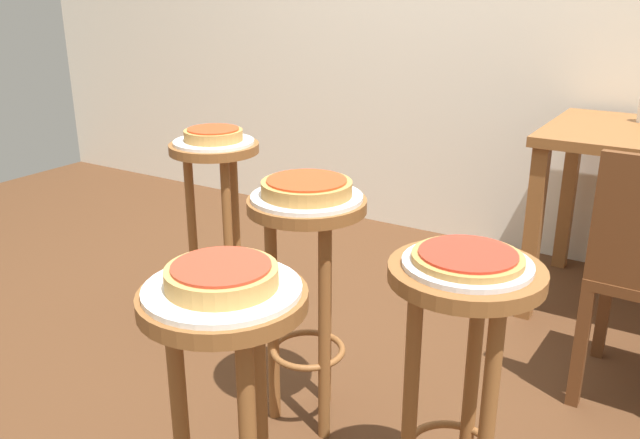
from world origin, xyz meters
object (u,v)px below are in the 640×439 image
Objects in this scene: serving_plate_middle at (467,264)px; stool_rear at (217,195)px; pizza_foreground at (222,276)px; serving_plate_rear at (214,142)px; pizza_middle at (468,257)px; serving_plate_foreground at (222,289)px; pizza_leftside at (307,187)px; stool_middle at (460,350)px; serving_plate_leftside at (307,197)px; stool_leftside at (307,266)px; pizza_rear at (213,135)px; stool_foreground at (227,381)px.

serving_plate_middle is 1.38m from stool_rear.
pizza_foreground is 0.73× the size of serving_plate_rear.
pizza_middle is (0.37, 0.37, -0.01)m from pizza_foreground.
pizza_leftside is at bearing 107.22° from serving_plate_foreground.
serving_plate_leftside reaches higher than stool_middle.
stool_middle is 1.00× the size of stool_leftside.
serving_plate_foreground and serving_plate_middle have the same top height.
serving_plate_rear is (-1.22, 0.61, 0.00)m from serving_plate_middle.
pizza_middle is 0.33× the size of stool_leftside.
serving_plate_middle is 0.63m from stool_leftside.
pizza_leftside is 0.84× the size of serving_plate_rear.
stool_rear is at bearing 0.00° from pizza_rear.
serving_plate_rear is at bearing 149.85° from stool_leftside.
pizza_leftside is at bearing 158.73° from pizza_middle.
serving_plate_foreground is 1.13× the size of serving_plate_middle.
stool_leftside is (-0.55, 0.21, -0.21)m from serving_plate_middle.
serving_plate_leftside is at bearing 158.73° from serving_plate_middle.
serving_plate_rear is (-0.67, 0.39, 0.00)m from serving_plate_leftside.
stool_leftside is 0.24m from pizza_leftside.
serving_plate_leftside is 0.78m from pizza_rear.
stool_middle is 2.29× the size of serving_plate_leftside.
serving_plate_leftside is at bearing 0.00° from pizza_leftside.
pizza_rear is at bearing 131.13° from stool_foreground.
stool_foreground is at bearing -48.87° from stool_rear.
stool_leftside is 0.81m from pizza_rear.
stool_leftside and stool_rear have the same top height.
pizza_leftside reaches higher than serving_plate_middle.
serving_plate_leftside is at bearing 107.22° from stool_foreground.
serving_plate_rear is at bearing 180.00° from stool_rear.
pizza_rear is at bearing 149.85° from stool_leftside.
pizza_rear is at bearing 131.13° from serving_plate_foreground.
pizza_middle is 1.36m from serving_plate_rear.
pizza_foreground and pizza_leftside have the same top height.
pizza_leftside is 0.78m from serving_plate_rear.
serving_plate_middle reaches higher than stool_leftside.
stool_foreground is 2.38× the size of serving_plate_rear.
stool_middle is 2.58× the size of serving_plate_middle.
serving_plate_leftside is at bearing -30.15° from stool_rear.
serving_plate_foreground is 1.30m from serving_plate_rear.
stool_leftside is at bearing 107.22° from serving_plate_foreground.
serving_plate_rear is (-0.86, 0.98, 0.00)m from serving_plate_foreground.
pizza_leftside is at bearing -30.15° from serving_plate_rear.
pizza_foreground is 0.66m from stool_leftside.
serving_plate_rear is at bearing 0.00° from pizza_rear.
stool_foreground is 3.02× the size of pizza_middle.
stool_middle is 3.02× the size of pizza_middle.
stool_middle is at bearing -21.27° from serving_plate_leftside.
pizza_rear is (-0.00, 0.00, 0.03)m from serving_plate_rear.
stool_middle is at bearing -26.32° from serving_plate_rear.
serving_plate_middle is 1.37m from pizza_rear.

